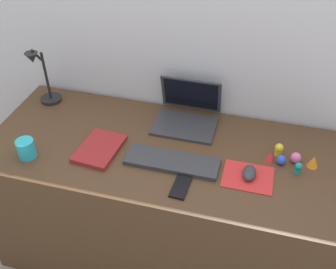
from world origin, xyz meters
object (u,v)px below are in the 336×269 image
object	(u,v)px
keyboard	(172,162)
toy_figurine_teal	(298,168)
laptop	(187,112)
mouse	(249,173)
cell_phone	(181,187)
desk_lamp	(43,79)
toy_figurine_orange	(313,162)
notebook_pad	(100,148)
toy_figurine_red	(270,157)
toy_figurine_pink	(296,158)
coffee_mug	(26,149)
toy_figurine_yellow	(279,149)
toy_figurine_blue	(281,160)

from	to	relation	value
keyboard	toy_figurine_teal	distance (m)	0.54
laptop	mouse	size ratio (longest dim) A/B	3.12
cell_phone	desk_lamp	bearing A→B (deg)	156.52
desk_lamp	toy_figurine_orange	xyz separation A→B (m)	(1.34, -0.13, -0.12)
notebook_pad	toy_figurine_red	size ratio (longest dim) A/B	4.98
keyboard	toy_figurine_pink	distance (m)	0.54
toy_figurine_pink	toy_figurine_red	world-z (taller)	toy_figurine_pink
notebook_pad	coffee_mug	bearing A→B (deg)	-152.52
coffee_mug	toy_figurine_pink	distance (m)	1.18
mouse	cell_phone	bearing A→B (deg)	-151.69
toy_figurine_red	toy_figurine_yellow	distance (m)	0.06
toy_figurine_yellow	toy_figurine_pink	bearing A→B (deg)	-22.80
mouse	desk_lamp	xyz separation A→B (m)	(-1.08, 0.27, 0.13)
toy_figurine_red	toy_figurine_yellow	world-z (taller)	toy_figurine_yellow
coffee_mug	toy_figurine_red	world-z (taller)	coffee_mug
mouse	cell_phone	distance (m)	0.30
toy_figurine_pink	toy_figurine_blue	bearing A→B (deg)	-155.32
toy_figurine_blue	notebook_pad	bearing A→B (deg)	-171.25
notebook_pad	toy_figurine_red	xyz separation A→B (m)	(0.75, 0.13, 0.01)
notebook_pad	toy_figurine_teal	size ratio (longest dim) A/B	4.44
toy_figurine_teal	toy_figurine_red	size ratio (longest dim) A/B	1.12
mouse	notebook_pad	xyz separation A→B (m)	(-0.67, -0.01, -0.01)
desk_lamp	toy_figurine_yellow	bearing A→B (deg)	-4.55
laptop	mouse	bearing A→B (deg)	-42.99
laptop	toy_figurine_blue	world-z (taller)	laptop
cell_phone	laptop	bearing A→B (deg)	102.72
coffee_mug	toy_figurine_blue	world-z (taller)	coffee_mug
cell_phone	toy_figurine_orange	bearing A→B (deg)	30.97
toy_figurine_yellow	desk_lamp	bearing A→B (deg)	175.45
toy_figurine_orange	toy_figurine_teal	bearing A→B (deg)	-136.43
mouse	toy_figurine_blue	distance (m)	0.17
toy_figurine_red	cell_phone	bearing A→B (deg)	-142.34
mouse	toy_figurine_red	xyz separation A→B (m)	(0.08, 0.12, 0.00)
toy_figurine_pink	coffee_mug	bearing A→B (deg)	-166.67
cell_phone	notebook_pad	world-z (taller)	notebook_pad
toy_figurine_teal	toy_figurine_orange	bearing A→B (deg)	43.57
mouse	cell_phone	size ratio (longest dim) A/B	0.75
mouse	cell_phone	xyz separation A→B (m)	(-0.26, -0.14, -0.02)
toy_figurine_orange	toy_figurine_yellow	distance (m)	0.15
toy_figurine_blue	toy_figurine_red	size ratio (longest dim) A/B	0.92
keyboard	coffee_mug	world-z (taller)	coffee_mug
toy_figurine_orange	toy_figurine_yellow	xyz separation A→B (m)	(-0.15, 0.04, 0.00)
desk_lamp	mouse	bearing A→B (deg)	-13.91
notebook_pad	toy_figurine_yellow	distance (m)	0.80
mouse	notebook_pad	size ratio (longest dim) A/B	0.40
notebook_pad	coffee_mug	world-z (taller)	coffee_mug
toy_figurine_pink	toy_figurine_teal	size ratio (longest dim) A/B	0.92
toy_figurine_yellow	toy_figurine_blue	bearing A→B (deg)	-76.17
toy_figurine_teal	toy_figurine_yellow	xyz separation A→B (m)	(-0.09, 0.10, 0.00)
notebook_pad	toy_figurine_orange	world-z (taller)	toy_figurine_orange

